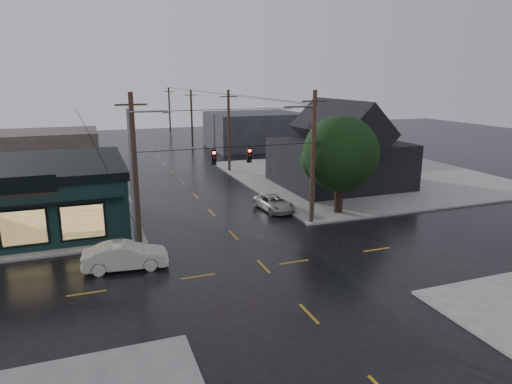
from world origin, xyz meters
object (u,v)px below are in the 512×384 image
object	(u,v)px
utility_pole_ne	(311,223)
sedan_cream	(126,256)
corner_tree	(341,154)
suv_silver	(274,203)
utility_pole_nw	(140,244)

from	to	relation	value
utility_pole_ne	sedan_cream	world-z (taller)	utility_pole_ne
corner_tree	sedan_cream	size ratio (longest dim) A/B	1.63
corner_tree	suv_silver	xyz separation A→B (m)	(-4.61, 2.78, -4.39)
utility_pole_nw	utility_pole_ne	size ratio (longest dim) A/B	1.00
utility_pole_nw	utility_pole_ne	distance (m)	13.00
utility_pole_ne	suv_silver	distance (m)	4.59
corner_tree	sedan_cream	bearing A→B (deg)	-162.56
utility_pole_nw	sedan_cream	distance (m)	4.21
utility_pole_nw	utility_pole_ne	world-z (taller)	same
utility_pole_nw	suv_silver	distance (m)	12.50
corner_tree	suv_silver	distance (m)	6.94
sedan_cream	suv_silver	distance (m)	15.38
utility_pole_nw	suv_silver	size ratio (longest dim) A/B	2.21
utility_pole_ne	suv_silver	bearing A→B (deg)	106.60
utility_pole_ne	sedan_cream	distance (m)	14.80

